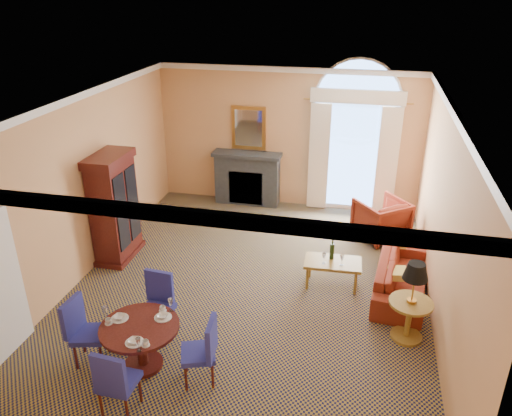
% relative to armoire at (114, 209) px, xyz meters
% --- Properties ---
extents(ground, '(7.50, 7.50, 0.00)m').
position_rel_armoire_xyz_m(ground, '(2.72, -0.53, -0.99)').
color(ground, '#13163E').
rests_on(ground, ground).
extents(room_envelope, '(6.04, 7.52, 3.45)m').
position_rel_armoire_xyz_m(room_envelope, '(2.69, 0.14, 1.52)').
color(room_envelope, tan).
rests_on(room_envelope, ground).
extents(armoire, '(0.59, 1.05, 2.06)m').
position_rel_armoire_xyz_m(armoire, '(0.00, 0.00, 0.00)').
color(armoire, '#3C110D').
rests_on(armoire, ground).
extents(dining_table, '(1.07, 1.07, 0.87)m').
position_rel_armoire_xyz_m(dining_table, '(1.73, -2.74, -0.49)').
color(dining_table, '#3C110D').
rests_on(dining_table, ground).
extents(dining_chair_north, '(0.49, 0.49, 0.99)m').
position_rel_armoire_xyz_m(dining_chair_north, '(1.67, -1.97, -0.43)').
color(dining_chair_north, navy).
rests_on(dining_chair_north, ground).
extents(dining_chair_south, '(0.47, 0.48, 0.99)m').
position_rel_armoire_xyz_m(dining_chair_south, '(1.81, -3.62, -0.43)').
color(dining_chair_south, navy).
rests_on(dining_chair_south, ground).
extents(dining_chair_east, '(0.57, 0.57, 0.99)m').
position_rel_armoire_xyz_m(dining_chair_east, '(2.67, -2.83, -0.43)').
color(dining_chair_east, navy).
rests_on(dining_chair_east, ground).
extents(dining_chair_west, '(0.53, 0.53, 0.99)m').
position_rel_armoire_xyz_m(dining_chair_west, '(0.90, -2.80, -0.43)').
color(dining_chair_west, navy).
rests_on(dining_chair_west, ground).
extents(sofa, '(1.02, 2.12, 0.60)m').
position_rel_armoire_xyz_m(sofa, '(5.27, -0.09, -0.70)').
color(sofa, maroon).
rests_on(sofa, ground).
extents(armchair, '(1.28, 1.29, 0.84)m').
position_rel_armoire_xyz_m(armchair, '(4.92, 1.88, -0.57)').
color(armchair, maroon).
rests_on(armchair, ground).
extents(coffee_table, '(0.99, 0.57, 0.87)m').
position_rel_armoire_xyz_m(coffee_table, '(4.10, -0.16, -0.54)').
color(coffee_table, olive).
rests_on(coffee_table, ground).
extents(side_table, '(0.64, 0.64, 1.25)m').
position_rel_armoire_xyz_m(side_table, '(5.32, -1.31, -0.20)').
color(side_table, olive).
rests_on(side_table, ground).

